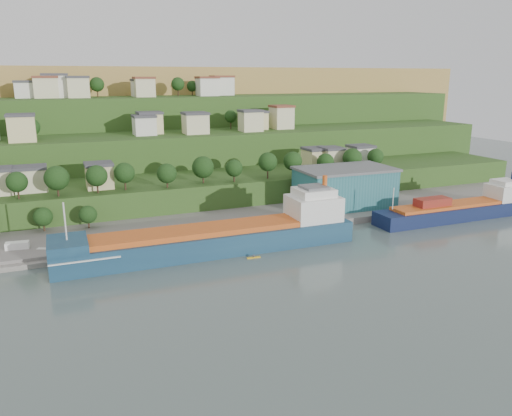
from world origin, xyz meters
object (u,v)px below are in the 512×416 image
cargo_ship_near (220,239)px  warehouse (345,187)px  caravan (17,247)px  kayak_orange (258,251)px  cargo_ship_far (460,211)px

cargo_ship_near → warehouse: (50.36, 21.06, 5.28)m
caravan → kayak_orange: bearing=-14.0°
cargo_ship_far → kayak_orange: (-71.31, -4.83, -2.18)m
cargo_ship_near → kayak_orange: size_ratio=26.71×
warehouse → kayak_orange: bearing=-147.1°
caravan → kayak_orange: 60.24m
warehouse → kayak_orange: warehouse is taller
cargo_ship_far → kayak_orange: bearing=-175.7°
caravan → kayak_orange: (56.68, -20.28, -2.26)m
cargo_ship_far → warehouse: (-29.71, 20.97, 6.04)m
cargo_ship_far → caravan: (-127.99, 15.44, 0.08)m
cargo_ship_far → caravan: cargo_ship_far is taller
cargo_ship_near → cargo_ship_far: (80.06, 0.09, -0.76)m
cargo_ship_near → kayak_orange: bearing=-27.7°
cargo_ship_near → cargo_ship_far: bearing=0.8°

